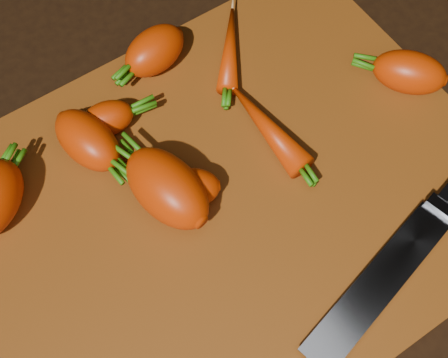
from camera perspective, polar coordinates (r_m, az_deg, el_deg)
ground at (r=0.60m, az=0.53°, el=-2.22°), size 2.00×2.00×0.01m
cutting_board at (r=0.59m, az=0.54°, el=-1.78°), size 0.50×0.40×0.01m
carrot_1 at (r=0.57m, az=-3.11°, el=-0.86°), size 0.07×0.06×0.04m
carrot_2 at (r=0.60m, az=-12.38°, el=3.50°), size 0.06×0.09×0.05m
carrot_3 at (r=0.56m, az=-5.22°, el=-0.82°), size 0.07×0.10×0.06m
carrot_4 at (r=0.65m, az=-6.36°, el=11.60°), size 0.08×0.06×0.04m
carrot_5 at (r=0.62m, az=-10.64°, el=5.46°), size 0.06×0.04×0.03m
carrot_6 at (r=0.66m, az=16.58°, el=9.33°), size 0.08×0.08×0.04m
carrot_7 at (r=0.67m, az=0.54°, el=11.87°), size 0.08×0.10×0.02m
carrot_8 at (r=0.61m, az=3.99°, el=4.73°), size 0.03×0.11×0.03m
knife at (r=0.57m, az=15.02°, el=-7.95°), size 0.29×0.10×0.02m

